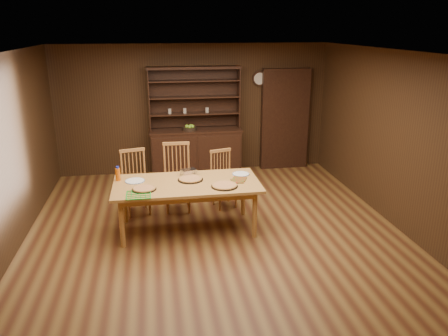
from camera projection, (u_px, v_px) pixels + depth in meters
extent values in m
plane|color=brown|center=(215.00, 233.00, 6.49)|extent=(6.00, 6.00, 0.00)
plane|color=white|center=(214.00, 52.00, 5.68)|extent=(6.00, 6.00, 0.00)
plane|color=#362211|center=(194.00, 109.00, 8.89)|extent=(5.50, 0.00, 5.50)
plane|color=#362211|center=(272.00, 255.00, 3.27)|extent=(5.50, 0.00, 5.50)
plane|color=#362211|center=(5.00, 158.00, 5.66)|extent=(0.00, 6.00, 6.00)
plane|color=#362211|center=(397.00, 140.00, 6.51)|extent=(0.00, 6.00, 6.00)
cube|color=black|center=(196.00, 153.00, 8.92)|extent=(1.80, 0.50, 0.90)
cube|color=black|center=(196.00, 130.00, 8.77)|extent=(1.84, 0.52, 0.04)
cube|color=black|center=(194.00, 97.00, 8.79)|extent=(1.80, 0.02, 1.20)
cube|color=black|center=(149.00, 100.00, 8.51)|extent=(0.02, 0.32, 1.20)
cube|color=black|center=(238.00, 97.00, 8.79)|extent=(0.02, 0.32, 1.20)
cube|color=black|center=(194.00, 68.00, 8.46)|extent=(1.84, 0.34, 0.05)
cylinder|color=#A29989|center=(170.00, 111.00, 8.64)|extent=(0.07, 0.07, 0.10)
cylinder|color=#A29989|center=(185.00, 111.00, 8.69)|extent=(0.07, 0.07, 0.10)
cube|color=black|center=(285.00, 119.00, 9.17)|extent=(1.00, 0.18, 2.10)
cylinder|color=black|center=(259.00, 78.00, 8.88)|extent=(0.30, 0.04, 0.30)
cylinder|color=beige|center=(260.00, 79.00, 8.86)|extent=(0.24, 0.01, 0.24)
cube|color=#B6873F|center=(187.00, 184.00, 6.37)|extent=(2.12, 1.06, 0.04)
cylinder|color=#B6873F|center=(122.00, 224.00, 5.96)|extent=(0.07, 0.07, 0.71)
cylinder|color=#B6873F|center=(125.00, 201.00, 6.72)|extent=(0.07, 0.07, 0.71)
cylinder|color=#B6873F|center=(255.00, 214.00, 6.25)|extent=(0.07, 0.07, 0.71)
cylinder|color=#B6873F|center=(243.00, 194.00, 7.01)|extent=(0.07, 0.07, 0.71)
cube|color=#B4803D|center=(137.00, 188.00, 7.04)|extent=(0.51, 0.50, 0.04)
cylinder|color=#B4803D|center=(129.00, 206.00, 6.91)|extent=(0.04, 0.04, 0.42)
cylinder|color=#B4803D|center=(126.00, 199.00, 7.18)|extent=(0.04, 0.04, 0.42)
cylinder|color=#B4803D|center=(150.00, 203.00, 7.03)|extent=(0.04, 0.04, 0.42)
cylinder|color=#B4803D|center=(145.00, 196.00, 7.30)|extent=(0.04, 0.04, 0.42)
cube|color=#B4803D|center=(132.00, 150.00, 7.01)|extent=(0.41, 0.13, 0.05)
cube|color=#B4803D|center=(178.00, 183.00, 7.14)|extent=(0.48, 0.46, 0.04)
cylinder|color=#B4803D|center=(167.00, 201.00, 7.05)|extent=(0.04, 0.04, 0.45)
cylinder|color=#B4803D|center=(167.00, 194.00, 7.36)|extent=(0.04, 0.04, 0.45)
cylinder|color=#B4803D|center=(189.00, 200.00, 7.09)|extent=(0.04, 0.04, 0.45)
cylinder|color=#B4803D|center=(188.00, 193.00, 7.40)|extent=(0.04, 0.04, 0.45)
cube|color=#B4803D|center=(176.00, 144.00, 7.13)|extent=(0.44, 0.05, 0.05)
cube|color=#B4803D|center=(224.00, 184.00, 7.32)|extent=(0.48, 0.47, 0.04)
cylinder|color=#B4803D|center=(220.00, 200.00, 7.21)|extent=(0.03, 0.03, 0.38)
cylinder|color=#B4803D|center=(213.00, 194.00, 7.45)|extent=(0.03, 0.03, 0.38)
cylinder|color=#B4803D|center=(236.00, 197.00, 7.33)|extent=(0.03, 0.03, 0.38)
cylinder|color=#B4803D|center=(229.00, 191.00, 7.57)|extent=(0.03, 0.03, 0.38)
cube|color=#B4803D|center=(220.00, 151.00, 7.29)|extent=(0.37, 0.13, 0.05)
cylinder|color=black|center=(144.00, 189.00, 6.09)|extent=(0.34, 0.34, 0.01)
cylinder|color=tan|center=(144.00, 188.00, 6.09)|extent=(0.32, 0.32, 0.02)
torus|color=#C18F45|center=(144.00, 188.00, 6.09)|extent=(0.32, 0.32, 0.03)
cylinder|color=black|center=(224.00, 186.00, 6.20)|extent=(0.38, 0.38, 0.01)
cylinder|color=tan|center=(224.00, 185.00, 6.20)|extent=(0.35, 0.35, 0.02)
torus|color=#C18F45|center=(224.00, 185.00, 6.20)|extent=(0.36, 0.36, 0.03)
cylinder|color=black|center=(190.00, 180.00, 6.47)|extent=(0.38, 0.38, 0.01)
cylinder|color=tan|center=(190.00, 179.00, 6.46)|extent=(0.34, 0.34, 0.02)
torus|color=#C18F45|center=(190.00, 179.00, 6.46)|extent=(0.35, 0.35, 0.03)
cylinder|color=white|center=(135.00, 181.00, 6.41)|extent=(0.29, 0.29, 0.01)
torus|color=#2F558F|center=(135.00, 181.00, 6.41)|extent=(0.29, 0.29, 0.01)
cylinder|color=white|center=(241.00, 174.00, 6.71)|extent=(0.26, 0.26, 0.01)
torus|color=#2F558F|center=(241.00, 174.00, 6.70)|extent=(0.26, 0.26, 0.01)
cube|color=white|center=(189.00, 172.00, 6.68)|extent=(0.26, 0.22, 0.09)
cylinder|color=#D95F0B|center=(118.00, 174.00, 6.43)|extent=(0.07, 0.07, 0.19)
cylinder|color=#1424A7|center=(117.00, 167.00, 6.39)|extent=(0.04, 0.04, 0.03)
cube|color=#A11212|center=(237.00, 181.00, 6.41)|extent=(0.20, 0.20, 0.01)
cube|color=#A11212|center=(239.00, 179.00, 6.49)|extent=(0.26, 0.26, 0.01)
cylinder|color=black|center=(189.00, 129.00, 8.69)|extent=(0.29, 0.29, 0.06)
sphere|color=#91B22F|center=(187.00, 126.00, 8.66)|extent=(0.08, 0.08, 0.08)
sphere|color=#91B22F|center=(191.00, 126.00, 8.71)|extent=(0.08, 0.08, 0.08)
sphere|color=#91B22F|center=(190.00, 127.00, 8.63)|extent=(0.08, 0.08, 0.08)
sphere|color=#91B22F|center=(193.00, 126.00, 8.66)|extent=(0.08, 0.08, 0.08)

